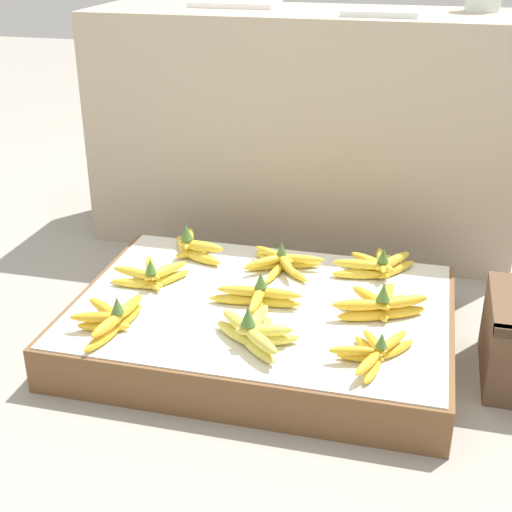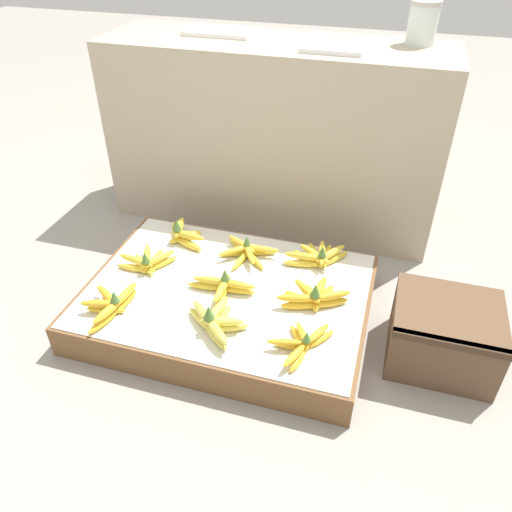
# 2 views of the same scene
# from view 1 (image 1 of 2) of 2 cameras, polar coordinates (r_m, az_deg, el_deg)

# --- Properties ---
(ground_plane) EXTENTS (10.00, 10.00, 0.00)m
(ground_plane) POSITION_cam_1_polar(r_m,az_deg,el_deg) (1.98, 0.47, -6.95)
(ground_plane) COLOR gray
(display_platform) EXTENTS (1.01, 0.72, 0.13)m
(display_platform) POSITION_cam_1_polar(r_m,az_deg,el_deg) (1.95, 0.48, -5.39)
(display_platform) COLOR brown
(display_platform) RESTS_ON ground_plane
(back_vendor_table) EXTENTS (1.45, 0.46, 0.79)m
(back_vendor_table) POSITION_cam_1_polar(r_m,az_deg,el_deg) (2.53, 3.85, 10.06)
(back_vendor_table) COLOR tan
(back_vendor_table) RESTS_ON ground_plane
(banana_bunch_front_left) EXTENTS (0.15, 0.25, 0.10)m
(banana_bunch_front_left) POSITION_cam_1_polar(r_m,az_deg,el_deg) (1.82, -11.54, -4.92)
(banana_bunch_front_left) COLOR gold
(banana_bunch_front_left) RESTS_ON display_platform
(banana_bunch_front_midleft) EXTENTS (0.23, 0.22, 0.11)m
(banana_bunch_front_midleft) POSITION_cam_1_polar(r_m,az_deg,el_deg) (1.72, -0.12, -6.10)
(banana_bunch_front_midleft) COLOR #DBCC4C
(banana_bunch_front_midleft) RESTS_ON display_platform
(banana_bunch_front_midright) EXTENTS (0.20, 0.22, 0.08)m
(banana_bunch_front_midright) POSITION_cam_1_polar(r_m,az_deg,el_deg) (1.69, 9.42, -7.57)
(banana_bunch_front_midright) COLOR gold
(banana_bunch_front_midright) RESTS_ON display_platform
(banana_bunch_middle_left) EXTENTS (0.21, 0.17, 0.09)m
(banana_bunch_middle_left) POSITION_cam_1_polar(r_m,az_deg,el_deg) (2.02, -8.34, -1.53)
(banana_bunch_middle_left) COLOR gold
(banana_bunch_middle_left) RESTS_ON display_platform
(banana_bunch_middle_midleft) EXTENTS (0.25, 0.16, 0.10)m
(banana_bunch_middle_midleft) POSITION_cam_1_polar(r_m,az_deg,el_deg) (1.88, 0.10, -3.31)
(banana_bunch_middle_midleft) COLOR gold
(banana_bunch_middle_midleft) RESTS_ON display_platform
(banana_bunch_middle_midright) EXTENTS (0.25, 0.18, 0.11)m
(banana_bunch_middle_midright) POSITION_cam_1_polar(r_m,az_deg,el_deg) (1.87, 9.87, -3.89)
(banana_bunch_middle_midright) COLOR gold
(banana_bunch_middle_midright) RESTS_ON display_platform
(banana_bunch_back_left) EXTENTS (0.20, 0.18, 0.11)m
(banana_bunch_back_left) POSITION_cam_1_polar(r_m,az_deg,el_deg) (2.17, -5.04, 0.78)
(banana_bunch_back_left) COLOR gold
(banana_bunch_back_left) RESTS_ON display_platform
(banana_bunch_back_midleft) EXTENTS (0.23, 0.20, 0.09)m
(banana_bunch_back_midleft) POSITION_cam_1_polar(r_m,az_deg,el_deg) (2.08, 2.02, -0.53)
(banana_bunch_back_midleft) COLOR gold
(banana_bunch_back_midleft) RESTS_ON display_platform
(banana_bunch_back_midright) EXTENTS (0.24, 0.18, 0.10)m
(banana_bunch_back_midright) POSITION_cam_1_polar(r_m,az_deg,el_deg) (2.09, 9.62, -0.74)
(banana_bunch_back_midright) COLOR gold
(banana_bunch_back_midright) RESTS_ON display_platform
(foam_tray_white) EXTENTS (0.29, 0.17, 0.02)m
(foam_tray_white) POSITION_cam_1_polar(r_m,az_deg,el_deg) (2.56, -1.66, 19.54)
(foam_tray_white) COLOR white
(foam_tray_white) RESTS_ON back_vendor_table
(foam_tray_dark) EXTENTS (0.23, 0.14, 0.02)m
(foam_tray_dark) POSITION_cam_1_polar(r_m,az_deg,el_deg) (2.33, 9.93, 18.65)
(foam_tray_dark) COLOR white
(foam_tray_dark) RESTS_ON back_vendor_table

